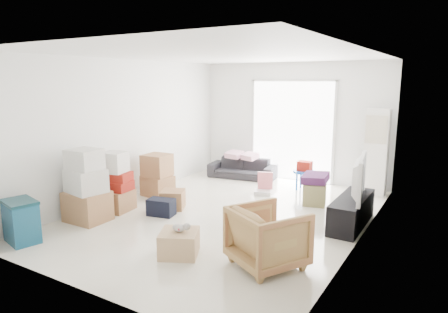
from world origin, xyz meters
name	(u,v)px	position (x,y,z in m)	size (l,w,h in m)	color
room_shell	(225,138)	(0.00, 0.00, 1.35)	(4.98, 6.48, 3.18)	white
sliding_door	(292,127)	(0.00, 2.98, 1.24)	(2.10, 0.04, 2.33)	white
ac_tower	(376,152)	(1.95, 2.65, 0.88)	(0.45, 0.30, 1.75)	white
tv_console	(352,211)	(2.00, 0.60, 0.23)	(0.42, 1.40, 0.47)	black
television	(353,193)	(2.00, 0.60, 0.54)	(1.17, 0.67, 0.15)	black
sofa	(242,165)	(-1.02, 2.50, 0.31)	(1.59, 0.46, 0.62)	#27272C
pillow_left	(234,149)	(-1.23, 2.47, 0.68)	(0.37, 0.29, 0.12)	#E1A4B9
pillow_right	(250,151)	(-0.81, 2.47, 0.69)	(0.38, 0.30, 0.13)	#E1A4B9
armchair	(268,234)	(1.45, -1.39, 0.42)	(0.81, 0.76, 0.84)	#AC8F4C
storage_bins	(21,221)	(-1.90, -2.53, 0.31)	(0.62, 0.50, 0.62)	navy
box_stack_a	(86,189)	(-1.80, -1.44, 0.54)	(0.68, 0.59, 1.21)	#9F6C48
box_stack_b	(115,185)	(-1.80, -0.81, 0.46)	(0.62, 0.59, 1.06)	#9F6C48
box_stack_c	(157,176)	(-1.77, 0.30, 0.41)	(0.63, 0.55, 0.85)	#9F6C48
loose_box	(173,199)	(-0.99, -0.20, 0.17)	(0.40, 0.40, 0.34)	#9F6C48
duffel_bag	(161,207)	(-0.93, -0.60, 0.14)	(0.45, 0.27, 0.29)	black
ottoman	(315,194)	(1.14, 1.36, 0.20)	(0.41, 0.41, 0.41)	#918B54
blanket	(315,180)	(1.14, 1.36, 0.48)	(0.45, 0.45, 0.14)	#512154
kids_table	(305,170)	(0.61, 2.24, 0.44)	(0.48, 0.48, 0.62)	blue
toy_walker	(263,188)	(0.01, 1.51, 0.12)	(0.41, 0.40, 0.44)	silver
wood_crate	(179,243)	(0.31, -1.71, 0.16)	(0.49, 0.49, 0.33)	tan
plush_bunny	(181,227)	(0.33, -1.70, 0.39)	(0.26, 0.15, 0.13)	#B2ADA8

